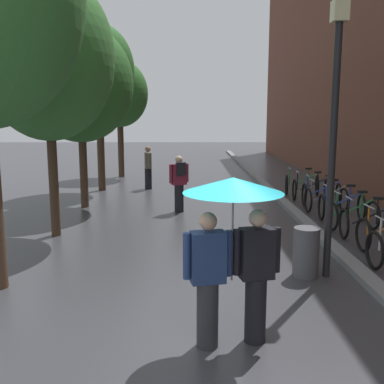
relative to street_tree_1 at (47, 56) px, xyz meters
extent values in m
plane|color=#38383D|center=(2.81, -4.88, -3.98)|extent=(80.00, 80.00, 0.00)
cube|color=slate|center=(6.01, 5.12, -3.92)|extent=(0.30, 36.00, 0.12)
cylinder|color=#473323|center=(0.00, 0.00, -2.67)|extent=(0.21, 0.21, 2.62)
ellipsoid|color=#387533|center=(0.00, 0.00, 0.01)|extent=(2.91, 2.91, 3.65)
cylinder|color=#473323|center=(-0.07, 3.21, -2.80)|extent=(0.23, 0.23, 2.36)
ellipsoid|color=#2D6628|center=(-0.07, 3.21, -0.35)|extent=(3.07, 3.07, 3.38)
cylinder|color=#473323|center=(-0.12, 6.22, -2.45)|extent=(0.27, 0.27, 3.06)
ellipsoid|color=#2D6628|center=(-0.12, 6.22, 0.30)|extent=(2.55, 2.55, 3.23)
cylinder|color=#473323|center=(0.07, 9.83, -2.70)|extent=(0.26, 0.26, 2.56)
ellipsoid|color=#2D6628|center=(0.07, 9.83, -0.33)|extent=(2.48, 2.48, 2.88)
torus|color=black|center=(6.38, -2.36, -3.63)|extent=(0.09, 0.70, 0.70)
cylinder|color=silver|center=(6.46, -2.35, -3.34)|extent=(0.04, 0.04, 0.58)
cylinder|color=#9E9EA3|center=(6.46, -2.35, -3.05)|extent=(0.05, 0.46, 0.03)
torus|color=black|center=(6.58, -1.31, -3.63)|extent=(0.10, 0.70, 0.70)
cylinder|color=orange|center=(6.66, -1.31, -3.34)|extent=(0.04, 0.04, 0.58)
cylinder|color=#9E9EA3|center=(6.66, -1.31, -3.05)|extent=(0.05, 0.46, 0.03)
torus|color=black|center=(6.51, -0.37, -3.63)|extent=(0.10, 0.70, 0.70)
cylinder|color=black|center=(7.12, -0.40, -3.43)|extent=(0.88, 0.08, 0.43)
cylinder|color=black|center=(7.22, -0.41, -3.35)|extent=(0.04, 0.04, 0.55)
cube|color=black|center=(7.22, -0.41, -3.05)|extent=(0.22, 0.11, 0.06)
cylinder|color=black|center=(6.59, -0.37, -3.34)|extent=(0.04, 0.04, 0.58)
cylinder|color=#9E9EA3|center=(6.59, -0.37, -3.05)|extent=(0.05, 0.46, 0.03)
torus|color=black|center=(6.48, 0.37, -3.63)|extent=(0.12, 0.70, 0.70)
torus|color=black|center=(7.50, 0.46, -3.63)|extent=(0.12, 0.70, 0.70)
cylinder|color=#1E7A38|center=(7.09, 0.42, -3.43)|extent=(0.88, 0.11, 0.43)
cylinder|color=#1E7A38|center=(7.19, 0.43, -3.35)|extent=(0.04, 0.04, 0.55)
cube|color=black|center=(7.19, 0.43, -3.05)|extent=(0.23, 0.12, 0.06)
cylinder|color=#1E7A38|center=(6.56, 0.37, -3.34)|extent=(0.04, 0.04, 0.58)
cylinder|color=#9E9EA3|center=(6.56, 0.37, -3.05)|extent=(0.07, 0.46, 0.03)
torus|color=black|center=(6.54, 1.42, -3.63)|extent=(0.12, 0.70, 0.70)
torus|color=black|center=(7.55, 1.34, -3.63)|extent=(0.12, 0.70, 0.70)
cylinder|color=#233DA8|center=(7.15, 1.37, -3.43)|extent=(0.88, 0.11, 0.43)
cylinder|color=#233DA8|center=(7.25, 1.36, -3.35)|extent=(0.04, 0.04, 0.55)
cube|color=black|center=(7.25, 1.36, -3.05)|extent=(0.23, 0.12, 0.06)
cylinder|color=#233DA8|center=(6.62, 1.42, -3.34)|extent=(0.04, 0.04, 0.58)
cylinder|color=#9E9EA3|center=(6.62, 1.42, -3.05)|extent=(0.07, 0.46, 0.03)
torus|color=black|center=(6.44, 2.37, -3.63)|extent=(0.08, 0.70, 0.70)
torus|color=black|center=(7.46, 2.40, -3.63)|extent=(0.08, 0.70, 0.70)
cylinder|color=slate|center=(7.05, 2.39, -3.43)|extent=(0.88, 0.06, 0.43)
cylinder|color=slate|center=(7.15, 2.39, -3.35)|extent=(0.04, 0.04, 0.55)
cube|color=black|center=(7.15, 2.39, -3.05)|extent=(0.22, 0.11, 0.06)
cylinder|color=slate|center=(6.52, 2.38, -3.34)|extent=(0.04, 0.04, 0.58)
cylinder|color=#9E9EA3|center=(6.52, 2.38, -3.05)|extent=(0.04, 0.46, 0.03)
torus|color=black|center=(6.57, 3.32, -3.63)|extent=(0.13, 0.70, 0.70)
torus|color=black|center=(7.59, 3.23, -3.63)|extent=(0.13, 0.70, 0.70)
cylinder|color=#233DA8|center=(7.18, 3.26, -3.43)|extent=(0.88, 0.12, 0.43)
cylinder|color=#233DA8|center=(7.28, 3.26, -3.35)|extent=(0.04, 0.04, 0.55)
cube|color=black|center=(7.28, 3.26, -3.05)|extent=(0.23, 0.12, 0.06)
cylinder|color=#233DA8|center=(6.65, 3.32, -3.34)|extent=(0.04, 0.04, 0.58)
cylinder|color=#9E9EA3|center=(6.65, 3.32, -3.05)|extent=(0.07, 0.46, 0.03)
torus|color=black|center=(6.47, 4.16, -3.63)|extent=(0.12, 0.70, 0.70)
torus|color=black|center=(7.49, 4.07, -3.63)|extent=(0.12, 0.70, 0.70)
cylinder|color=black|center=(7.08, 4.11, -3.43)|extent=(0.88, 0.12, 0.43)
cylinder|color=black|center=(7.18, 4.10, -3.35)|extent=(0.04, 0.04, 0.55)
cube|color=black|center=(7.18, 4.10, -3.05)|extent=(0.23, 0.12, 0.06)
cylinder|color=black|center=(6.55, 4.16, -3.34)|extent=(0.04, 0.04, 0.58)
cylinder|color=#9E9EA3|center=(6.55, 4.16, -3.05)|extent=(0.07, 0.46, 0.03)
torus|color=black|center=(6.44, 5.17, -3.63)|extent=(0.16, 0.70, 0.70)
torus|color=black|center=(7.45, 5.02, -3.63)|extent=(0.16, 0.70, 0.70)
cylinder|color=#1E7A38|center=(7.05, 5.08, -3.43)|extent=(0.88, 0.16, 0.43)
cylinder|color=#1E7A38|center=(7.15, 5.06, -3.35)|extent=(0.04, 0.04, 0.55)
cube|color=black|center=(7.15, 5.06, -3.05)|extent=(0.23, 0.13, 0.06)
cylinder|color=#1E7A38|center=(6.52, 5.15, -3.34)|extent=(0.04, 0.04, 0.58)
cylinder|color=#9E9EA3|center=(6.52, 5.15, -3.05)|extent=(0.09, 0.46, 0.03)
cylinder|color=#2D2D33|center=(3.27, -5.05, -3.57)|extent=(0.26, 0.26, 0.81)
cube|color=navy|center=(3.27, -5.05, -2.87)|extent=(0.44, 0.29, 0.61)
sphere|color=tan|center=(3.27, -5.05, -2.44)|extent=(0.21, 0.21, 0.21)
cylinder|color=navy|center=(3.02, -5.09, -2.83)|extent=(0.09, 0.09, 0.55)
cylinder|color=navy|center=(3.51, -5.00, -2.83)|extent=(0.09, 0.09, 0.55)
cylinder|color=black|center=(3.86, -4.93, -3.57)|extent=(0.26, 0.26, 0.81)
cube|color=black|center=(3.86, -4.93, -2.86)|extent=(0.44, 0.29, 0.61)
sphere|color=beige|center=(3.86, -4.93, -2.43)|extent=(0.21, 0.21, 0.21)
cylinder|color=black|center=(3.61, -4.98, -2.83)|extent=(0.09, 0.09, 0.55)
cylinder|color=black|center=(4.10, -4.88, -2.83)|extent=(0.09, 0.09, 0.55)
cylinder|color=#9E9EA3|center=(3.56, -4.97, -2.64)|extent=(0.02, 0.02, 1.08)
cone|color=#1EB2C6|center=(3.56, -4.97, -2.03)|extent=(1.17, 1.17, 0.18)
cylinder|color=black|center=(5.41, -2.70, -1.89)|extent=(0.12, 0.12, 4.17)
cube|color=beige|center=(5.41, -2.70, 0.36)|extent=(0.24, 0.24, 0.32)
cylinder|color=#4C4C51|center=(5.06, -2.69, -3.55)|extent=(0.44, 0.44, 0.85)
cylinder|color=black|center=(1.56, 6.49, -3.59)|extent=(0.26, 0.26, 0.78)
cube|color=#665B4C|center=(1.56, 6.49, -2.91)|extent=(0.29, 0.43, 0.58)
sphere|color=#9E7051|center=(1.56, 6.49, -2.49)|extent=(0.21, 0.21, 0.21)
cylinder|color=#665B4C|center=(1.51, 6.73, -2.88)|extent=(0.09, 0.09, 0.52)
cylinder|color=#665B4C|center=(1.61, 6.24, -2.88)|extent=(0.09, 0.09, 0.52)
cylinder|color=black|center=(2.78, 2.49, -3.58)|extent=(0.26, 0.26, 0.79)
cube|color=maroon|center=(2.78, 2.49, -2.90)|extent=(0.46, 0.37, 0.59)
sphere|color=beige|center=(2.78, 2.49, -2.48)|extent=(0.21, 0.21, 0.21)
cylinder|color=maroon|center=(2.56, 2.39, -2.87)|extent=(0.09, 0.09, 0.53)
cylinder|color=maroon|center=(3.01, 2.60, -2.87)|extent=(0.09, 0.09, 0.53)
cube|color=black|center=(2.84, 2.37, -2.73)|extent=(0.29, 0.24, 0.36)
camera|label=1|loc=(3.04, -10.03, -1.23)|focal=41.90mm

